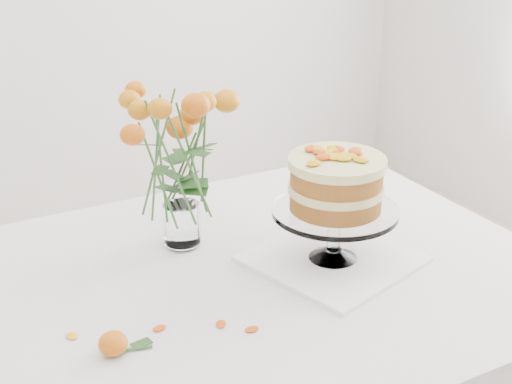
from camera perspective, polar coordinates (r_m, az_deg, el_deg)
table at (r=1.43m, az=-4.51°, el=-10.31°), size 1.43×0.93×0.76m
napkin at (r=1.48m, az=6.14°, el=-5.37°), size 0.36×0.36×0.01m
cake_stand at (r=1.41m, az=6.41°, el=0.25°), size 0.25×0.25×0.23m
rose_vase at (r=1.45m, az=-6.25°, el=3.73°), size 0.34×0.34×0.39m
loose_rose_far at (r=1.22m, az=-11.35°, el=-11.80°), size 0.09×0.05×0.04m
stray_petal_a at (r=1.27m, az=-7.74°, el=-10.75°), size 0.03×0.02×0.00m
stray_petal_b at (r=1.27m, az=-2.82°, el=-10.52°), size 0.03×0.02×0.00m
stray_petal_c at (r=1.26m, az=-0.34°, el=-10.94°), size 0.03×0.02×0.00m
stray_petal_d at (r=1.28m, az=-14.50°, el=-11.09°), size 0.03×0.02×0.00m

